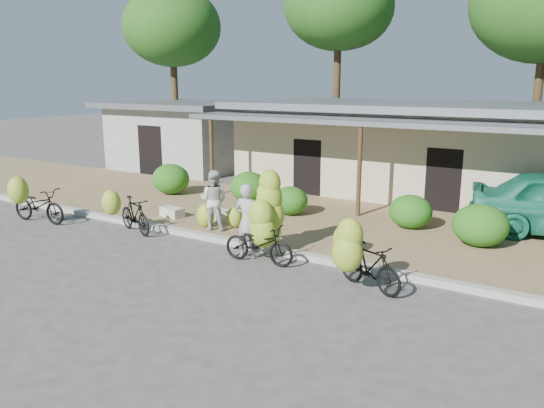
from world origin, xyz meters
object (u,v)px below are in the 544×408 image
(tree_far_center, at_px, (336,4))
(bike_center, at_px, (264,225))
(tree_back_left, at_px, (171,25))
(tree_center_right, at_px, (543,0))
(sack_near, at_px, (228,216))
(bike_far_left, at_px, (36,203))
(bike_left, at_px, (131,213))
(sack_far, at_px, (172,212))
(bike_right, at_px, (362,259))
(vendor, at_px, (247,221))
(bystander, at_px, (214,200))

(tree_far_center, xyz_separation_m, bike_center, (5.30, -14.65, -6.90))
(tree_back_left, relative_size, tree_center_right, 0.92)
(sack_near, bearing_deg, bike_center, -38.15)
(tree_far_center, xyz_separation_m, bike_far_left, (-2.21, -15.46, -7.13))
(bike_left, height_order, bike_center, bike_center)
(tree_back_left, bearing_deg, tree_far_center, 20.56)
(sack_near, distance_m, sack_far, 1.80)
(bike_far_left, xyz_separation_m, bike_left, (3.19, 0.72, -0.03))
(tree_back_left, height_order, tree_center_right, tree_center_right)
(bike_right, height_order, vendor, vendor)
(sack_far, distance_m, bystander, 2.10)
(tree_center_right, xyz_separation_m, vendor, (-4.13, -15.21, -6.43))
(bike_left, relative_size, sack_far, 2.31)
(tree_far_center, xyz_separation_m, tree_center_right, (9.00, 0.50, -0.41))
(tree_center_right, relative_size, bike_right, 5.73)
(bike_left, bearing_deg, tree_back_left, 55.66)
(sack_near, bearing_deg, vendor, -44.15)
(vendor, height_order, bystander, vendor)
(tree_far_center, relative_size, bike_center, 4.61)
(tree_center_right, bearing_deg, bike_far_left, -125.07)
(bike_center, bearing_deg, tree_center_right, -18.39)
(bike_center, bearing_deg, sack_near, 47.17)
(bike_center, bearing_deg, tree_back_left, 44.11)
(vendor, bearing_deg, tree_back_left, -44.28)
(bike_left, height_order, sack_far, bike_left)
(bike_center, relative_size, sack_near, 2.49)
(tree_far_center, distance_m, bike_right, 18.63)
(tree_far_center, distance_m, bike_center, 17.04)
(tree_far_center, bearing_deg, bystander, -77.79)
(tree_back_left, bearing_deg, sack_far, -48.36)
(tree_center_right, relative_size, vendor, 5.38)
(bystander, bearing_deg, tree_center_right, -127.42)
(tree_center_right, relative_size, sack_near, 11.37)
(bike_far_left, xyz_separation_m, sack_far, (3.19, 2.36, -0.35))
(bystander, bearing_deg, bike_center, 140.40)
(bystander, bearing_deg, bike_right, 146.98)
(tree_far_center, bearing_deg, tree_center_right, 3.18)
(tree_far_center, bearing_deg, bike_left, -86.20)
(sack_near, xyz_separation_m, bystander, (0.21, -0.89, 0.68))
(tree_back_left, xyz_separation_m, bystander, (10.92, -10.51, -6.00))
(tree_back_left, distance_m, bike_center, 18.71)
(tree_far_center, height_order, tree_center_right, tree_far_center)
(bike_center, height_order, vendor, bike_center)
(tree_center_right, distance_m, bystander, 16.55)
(tree_far_center, height_order, sack_far, tree_far_center)
(tree_back_left, height_order, tree_far_center, tree_far_center)
(tree_far_center, distance_m, sack_near, 14.92)
(bike_right, bearing_deg, sack_near, 84.60)
(bike_left, bearing_deg, bystander, -39.54)
(tree_center_right, relative_size, sack_far, 12.88)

